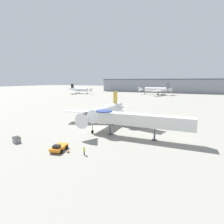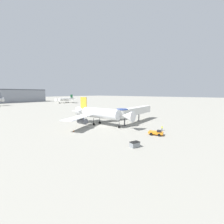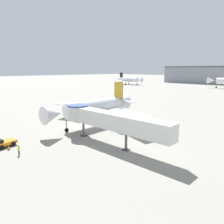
{
  "view_description": "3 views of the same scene",
  "coord_description": "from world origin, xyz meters",
  "px_view_note": "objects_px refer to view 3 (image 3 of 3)",
  "views": [
    {
      "loc": [
        24.7,
        -44.54,
        13.72
      ],
      "look_at": [
        4.73,
        -2.59,
        5.4
      ],
      "focal_mm": 28.0,
      "sensor_mm": 36.0,
      "label": 1
    },
    {
      "loc": [
        -38.41,
        -36.09,
        11.84
      ],
      "look_at": [
        -0.86,
        -4.88,
        5.52
      ],
      "focal_mm": 24.0,
      "sensor_mm": 36.0,
      "label": 2
    },
    {
      "loc": [
        40.59,
        -30.63,
        13.42
      ],
      "look_at": [
        5.33,
        2.7,
        3.83
      ],
      "focal_mm": 35.0,
      "sensor_mm": 36.0,
      "label": 3
    }
  ],
  "objects_px": {
    "jet_bridge": "(106,119)",
    "traffic_cone_apron_front": "(9,148)",
    "main_airplane": "(96,108)",
    "traffic_cone_port_wing": "(67,116)",
    "ground_crew_marshaller": "(19,149)",
    "background_jet_black_tail": "(129,79)",
    "pushback_tug_orange": "(3,143)"
  },
  "relations": [
    {
      "from": "traffic_cone_apron_front",
      "to": "ground_crew_marshaller",
      "type": "bearing_deg",
      "value": 6.9
    },
    {
      "from": "main_airplane",
      "to": "ground_crew_marshaller",
      "type": "distance_m",
      "value": 22.24
    },
    {
      "from": "traffic_cone_port_wing",
      "to": "background_jet_black_tail",
      "type": "relative_size",
      "value": 0.02
    },
    {
      "from": "main_airplane",
      "to": "jet_bridge",
      "type": "distance_m",
      "value": 13.87
    },
    {
      "from": "traffic_cone_port_wing",
      "to": "ground_crew_marshaller",
      "type": "height_order",
      "value": "ground_crew_marshaller"
    },
    {
      "from": "traffic_cone_port_wing",
      "to": "ground_crew_marshaller",
      "type": "bearing_deg",
      "value": -48.03
    },
    {
      "from": "pushback_tug_orange",
      "to": "traffic_cone_apron_front",
      "type": "relative_size",
      "value": 5.62
    },
    {
      "from": "ground_crew_marshaller",
      "to": "background_jet_black_tail",
      "type": "bearing_deg",
      "value": 31.86
    },
    {
      "from": "traffic_cone_port_wing",
      "to": "ground_crew_marshaller",
      "type": "xyz_separation_m",
      "value": [
        18.31,
        -20.36,
        0.61
      ]
    },
    {
      "from": "main_airplane",
      "to": "background_jet_black_tail",
      "type": "bearing_deg",
      "value": 125.71
    },
    {
      "from": "main_airplane",
      "to": "traffic_cone_port_wing",
      "type": "distance_m",
      "value": 12.58
    },
    {
      "from": "jet_bridge",
      "to": "traffic_cone_apron_front",
      "type": "height_order",
      "value": "jet_bridge"
    },
    {
      "from": "jet_bridge",
      "to": "traffic_cone_apron_front",
      "type": "relative_size",
      "value": 31.07
    },
    {
      "from": "pushback_tug_orange",
      "to": "traffic_cone_apron_front",
      "type": "bearing_deg",
      "value": -10.63
    },
    {
      "from": "main_airplane",
      "to": "traffic_cone_apron_front",
      "type": "distance_m",
      "value": 22.01
    },
    {
      "from": "ground_crew_marshaller",
      "to": "pushback_tug_orange",
      "type": "bearing_deg",
      "value": 91.05
    },
    {
      "from": "background_jet_black_tail",
      "to": "ground_crew_marshaller",
      "type": "bearing_deg",
      "value": -136.76
    },
    {
      "from": "jet_bridge",
      "to": "background_jet_black_tail",
      "type": "bearing_deg",
      "value": 128.13
    },
    {
      "from": "pushback_tug_orange",
      "to": "ground_crew_marshaller",
      "type": "xyz_separation_m",
      "value": [
        5.66,
        0.53,
        0.25
      ]
    },
    {
      "from": "traffic_cone_port_wing",
      "to": "ground_crew_marshaller",
      "type": "relative_size",
      "value": 0.43
    },
    {
      "from": "pushback_tug_orange",
      "to": "ground_crew_marshaller",
      "type": "height_order",
      "value": "ground_crew_marshaller"
    },
    {
      "from": "main_airplane",
      "to": "ground_crew_marshaller",
      "type": "bearing_deg",
      "value": -76.52
    },
    {
      "from": "main_airplane",
      "to": "background_jet_black_tail",
      "type": "distance_m",
      "value": 141.34
    },
    {
      "from": "traffic_cone_port_wing",
      "to": "main_airplane",
      "type": "bearing_deg",
      "value": 3.28
    },
    {
      "from": "traffic_cone_port_wing",
      "to": "traffic_cone_apron_front",
      "type": "height_order",
      "value": "traffic_cone_apron_front"
    },
    {
      "from": "ground_crew_marshaller",
      "to": "background_jet_black_tail",
      "type": "relative_size",
      "value": 0.05
    },
    {
      "from": "traffic_cone_apron_front",
      "to": "background_jet_black_tail",
      "type": "bearing_deg",
      "value": 125.07
    },
    {
      "from": "jet_bridge",
      "to": "background_jet_black_tail",
      "type": "relative_size",
      "value": 0.79
    },
    {
      "from": "jet_bridge",
      "to": "background_jet_black_tail",
      "type": "height_order",
      "value": "background_jet_black_tail"
    },
    {
      "from": "main_airplane",
      "to": "traffic_cone_port_wing",
      "type": "relative_size",
      "value": 44.07
    },
    {
      "from": "jet_bridge",
      "to": "traffic_cone_apron_front",
      "type": "distance_m",
      "value": 17.25
    },
    {
      "from": "traffic_cone_port_wing",
      "to": "traffic_cone_apron_front",
      "type": "bearing_deg",
      "value": -54.42
    }
  ]
}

